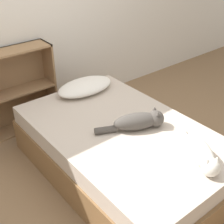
# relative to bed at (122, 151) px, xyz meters

# --- Properties ---
(ground_plane) EXTENTS (8.00, 8.00, 0.00)m
(ground_plane) POSITION_rel_bed_xyz_m (0.00, 0.00, -0.24)
(ground_plane) COLOR #846647
(wall_back) EXTENTS (8.00, 0.06, 2.50)m
(wall_back) POSITION_rel_bed_xyz_m (0.00, 1.44, 1.01)
(wall_back) COLOR silver
(wall_back) RESTS_ON ground_plane
(bed) EXTENTS (1.21, 1.94, 0.48)m
(bed) POSITION_rel_bed_xyz_m (0.00, 0.00, 0.00)
(bed) COLOR brown
(bed) RESTS_ON ground_plane
(pillow) EXTENTS (0.62, 0.35, 0.12)m
(pillow) POSITION_rel_bed_xyz_m (0.14, 0.77, 0.30)
(pillow) COLOR white
(pillow) RESTS_ON bed
(cat_light) EXTENTS (0.35, 0.56, 0.16)m
(cat_light) POSITION_rel_bed_xyz_m (0.17, -0.68, 0.32)
(cat_light) COLOR white
(cat_light) RESTS_ON bed
(cat_dark) EXTENTS (0.57, 0.34, 0.17)m
(cat_dark) POSITION_rel_bed_xyz_m (0.12, -0.08, 0.31)
(cat_dark) COLOR #47423D
(cat_dark) RESTS_ON bed
(bookshelf) EXTENTS (0.93, 0.26, 0.92)m
(bookshelf) POSITION_rel_bed_xyz_m (-0.50, 1.30, 0.24)
(bookshelf) COLOR #8E6B47
(bookshelf) RESTS_ON ground_plane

